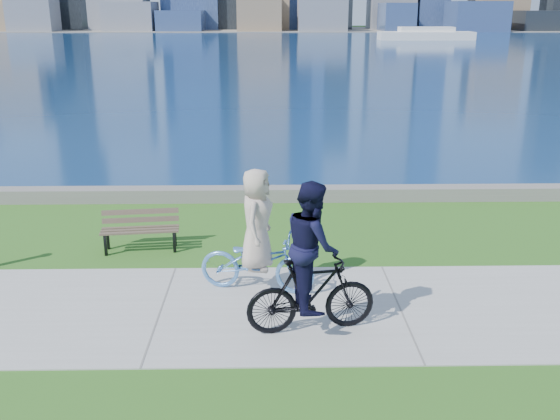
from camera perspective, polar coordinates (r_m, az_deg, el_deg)
The scene contains 9 objects.
ground at distance 10.69m, azimuth -10.86°, elevation -9.09°, with size 320.00×320.00×0.00m, color #295D18.
concrete_path at distance 10.69m, azimuth -10.86°, elevation -9.04°, with size 80.00×3.50×0.02m, color #A6A5A0.
seawall at distance 16.35m, azimuth -7.41°, elevation 1.43°, with size 90.00×0.50×0.35m, color slate.
bay_water at distance 81.53m, azimuth -2.45°, elevation 14.73°, with size 320.00×131.00×0.01m, color navy.
far_shore at distance 139.46m, azimuth -1.92°, elevation 16.17°, with size 320.00×30.00×0.12m, color slate.
ferry_far at distance 99.17m, azimuth 13.19°, elevation 15.35°, with size 14.01×4.00×1.90m.
park_bench at distance 13.20m, azimuth -12.65°, elevation -1.49°, with size 1.63×0.71×0.82m.
cyclist_woman at distance 10.89m, azimuth -2.12°, elevation -3.36°, with size 1.14×2.16×2.22m.
cyclist_man at distance 9.47m, azimuth 2.91°, elevation -5.56°, with size 0.90×2.07×2.41m.
Camera 1 is at (1.81, -9.36, 4.83)m, focal length 40.00 mm.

